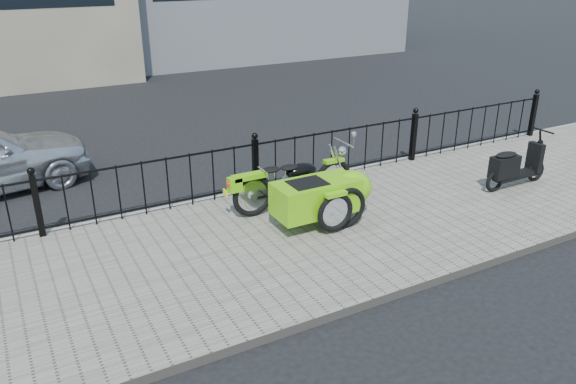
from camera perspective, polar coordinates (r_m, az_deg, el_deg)
ground at (r=8.86m, az=0.40°, el=-3.53°), size 120.00×120.00×0.00m
sidewalk at (r=8.45m, az=2.05°, el=-4.49°), size 30.00×3.80×0.12m
curb at (r=10.00m, az=-3.60°, el=-0.00°), size 30.00×0.10×0.12m
iron_fence at (r=9.69m, az=-3.32°, el=2.59°), size 14.11×0.11×1.08m
motorcycle_sidecar at (r=8.66m, az=3.37°, el=0.10°), size 2.28×1.48×0.98m
scooter at (r=10.67m, az=21.92°, el=2.36°), size 1.45×0.42×0.98m
spare_tire at (r=8.48m, az=6.07°, el=-1.62°), size 0.65×0.13×0.65m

